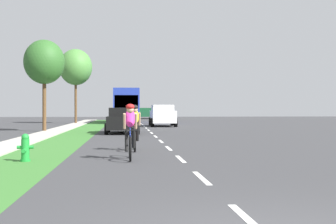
# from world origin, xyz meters

# --- Properties ---
(ground_plane) EXTENTS (120.00, 120.00, 0.00)m
(ground_plane) POSITION_xyz_m (0.00, 20.00, 0.00)
(ground_plane) COLOR #38383A
(grass_verge) EXTENTS (2.05, 70.00, 0.01)m
(grass_verge) POSITION_xyz_m (-4.30, 20.00, 0.00)
(grass_verge) COLOR #38722D
(grass_verge) RESTS_ON ground_plane
(sidewalk_concrete) EXTENTS (1.51, 70.00, 0.10)m
(sidewalk_concrete) POSITION_xyz_m (-6.09, 20.00, 0.00)
(sidewalk_concrete) COLOR #B2ADA3
(sidewalk_concrete) RESTS_ON ground_plane
(lane_markings_center) EXTENTS (0.12, 54.30, 0.01)m
(lane_markings_center) POSITION_xyz_m (0.00, 24.00, 0.00)
(lane_markings_center) COLOR white
(lane_markings_center) RESTS_ON ground_plane
(fire_hydrant_green) EXTENTS (0.44, 0.38, 0.76)m
(fire_hydrant_green) POSITION_xyz_m (-4.30, 8.07, 0.37)
(fire_hydrant_green) COLOR #1E8C33
(fire_hydrant_green) RESTS_ON ground_plane
(cyclist_lead) EXTENTS (0.42, 1.72, 1.58)m
(cyclist_lead) POSITION_xyz_m (-1.44, 8.21, 0.81)
(cyclist_lead) COLOR black
(cyclist_lead) RESTS_ON ground_plane
(cyclist_trailing) EXTENTS (0.42, 1.72, 1.58)m
(cyclist_trailing) POSITION_xyz_m (-1.26, 10.92, 0.81)
(cyclist_trailing) COLOR black
(cyclist_trailing) RESTS_ON ground_plane
(sedan_black) EXTENTS (1.98, 4.30, 1.52)m
(sedan_black) POSITION_xyz_m (-1.76, 22.19, 0.77)
(sedan_black) COLOR black
(sedan_black) RESTS_ON ground_plane
(suv_white) EXTENTS (2.15, 4.70, 1.79)m
(suv_white) POSITION_xyz_m (1.54, 32.66, 0.95)
(suv_white) COLOR silver
(suv_white) RESTS_ON ground_plane
(bus_blue) EXTENTS (2.78, 11.60, 3.48)m
(bus_blue) POSITION_xyz_m (-1.48, 43.38, 1.98)
(bus_blue) COLOR #23389E
(bus_blue) RESTS_ON ground_plane
(pickup_dark_green) EXTENTS (2.22, 5.10, 1.64)m
(pickup_dark_green) POSITION_xyz_m (1.34, 62.23, 0.83)
(pickup_dark_green) COLOR #194C2D
(pickup_dark_green) RESTS_ON ground_plane
(street_tree_near) EXTENTS (2.59, 2.59, 5.90)m
(street_tree_near) POSITION_xyz_m (-6.76, 24.66, 4.45)
(street_tree_near) COLOR brown
(street_tree_near) RESTS_ON ground_plane
(street_tree_far) EXTENTS (3.29, 3.29, 7.48)m
(street_tree_far) POSITION_xyz_m (-6.54, 40.70, 5.65)
(street_tree_far) COLOR brown
(street_tree_far) RESTS_ON ground_plane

